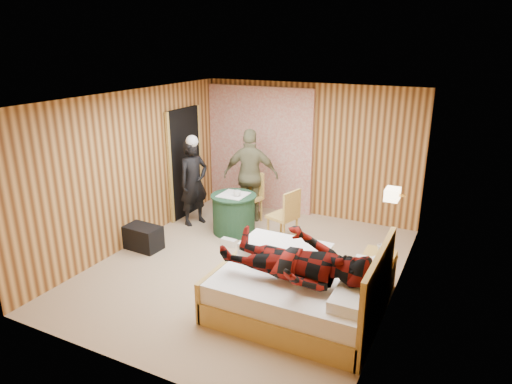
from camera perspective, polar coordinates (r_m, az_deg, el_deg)
The scene contains 23 objects.
floor at distance 6.94m, azimuth -1.01°, elevation -9.26°, with size 4.20×5.00×0.01m, color tan.
ceiling at distance 6.18m, azimuth -1.14°, elevation 11.69°, with size 4.20×5.00×0.01m, color silver.
wall_back at distance 8.67m, azimuth 6.61°, elevation 5.17°, with size 4.20×0.02×2.50m, color tan.
wall_left at distance 7.62m, azimuth -15.24°, elevation 2.76°, with size 0.02×5.00×2.50m, color tan.
wall_right at distance 5.84m, azimuth 17.54°, elevation -2.26°, with size 0.02×5.00×2.50m, color tan.
curtain at distance 8.99m, azimuth 0.43°, elevation 5.46°, with size 2.20×0.08×2.40m, color beige.
doorway at distance 8.70m, azimuth -8.88°, elevation 3.60°, with size 0.06×0.90×2.05m, color black.
wall_lamp at distance 6.27m, azimuth 16.70°, elevation -0.27°, with size 0.26×0.24×0.16m.
bed at distance 5.76m, azimuth 5.46°, elevation -12.16°, with size 1.97×1.53×1.05m.
nightstand at distance 6.35m, azimuth 14.87°, elevation -9.83°, with size 0.42×0.57×0.55m.
round_table at distance 7.98m, azimuth -2.79°, elevation -2.67°, with size 0.79×0.79×0.70m.
chair_far at distance 8.43m, azimuth -0.62°, elevation -0.11°, with size 0.50×0.50×0.93m.
chair_near at distance 7.50m, azimuth 3.84°, elevation -2.58°, with size 0.52×0.52×0.93m.
duffel_bag at distance 7.67m, azimuth -14.17°, elevation -5.47°, with size 0.68×0.36×0.38m, color black.
sneaker_left at distance 8.27m, azimuth -1.77°, elevation -4.02°, with size 0.29×0.12×0.13m, color white.
sneaker_right at distance 7.57m, azimuth -3.40°, elevation -6.30°, with size 0.27×0.11×0.12m, color white.
woman_standing at distance 8.29m, azimuth -7.79°, elevation 1.18°, with size 0.57×0.38×1.57m, color black.
man_at_table at distance 8.37m, azimuth -0.64°, elevation 2.06°, with size 1.01×0.42×1.72m, color #706D4A.
man_on_bed at distance 5.26m, azimuth 5.01°, elevation -7.26°, with size 1.77×0.67×0.86m, color #680E09.
book_lower at distance 6.18m, azimuth 14.99°, elevation -7.76°, with size 0.17×0.22×0.02m, color white.
book_upper at distance 6.18m, azimuth 15.00°, elevation -7.60°, with size 0.16×0.22×0.02m, color white.
cup_nightstand at distance 6.33m, azimuth 15.36°, elevation -6.81°, with size 0.10×0.10×0.09m, color white.
cup_table at distance 7.76m, azimuth -2.37°, elevation -0.18°, with size 0.12×0.12×0.10m, color white.
Camera 1 is at (2.84, -5.44, 3.24)m, focal length 32.00 mm.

